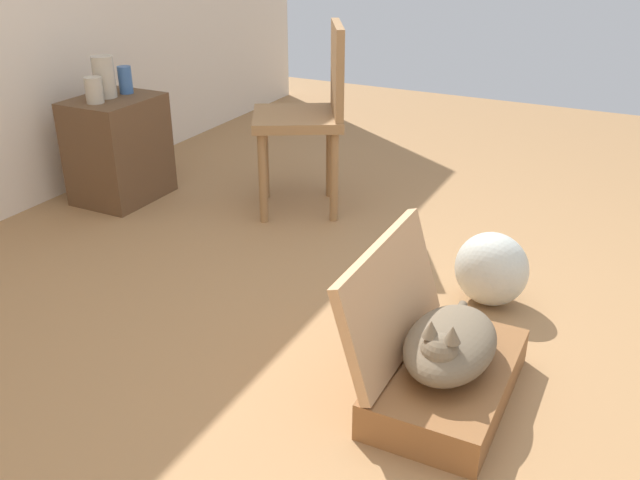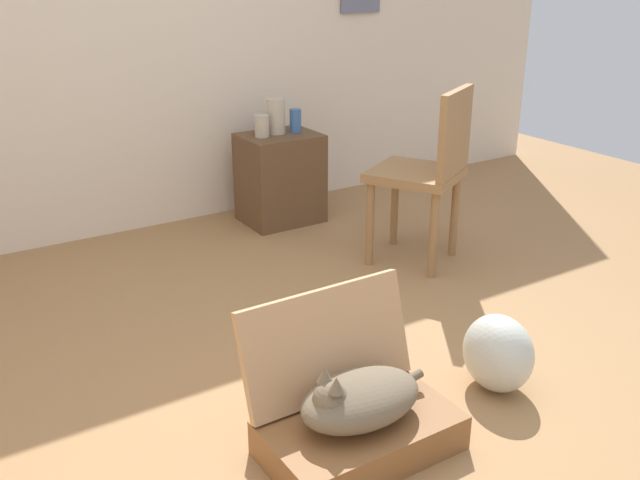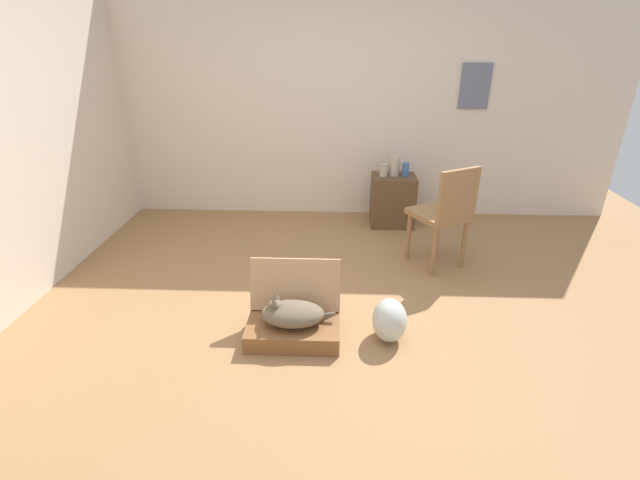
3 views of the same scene
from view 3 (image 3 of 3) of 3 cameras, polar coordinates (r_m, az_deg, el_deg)
ground_plane at (r=3.52m, az=1.30°, el=-9.43°), size 7.68×7.68×0.00m
wall_back at (r=5.21m, az=2.04°, el=17.32°), size 6.40×0.15×2.60m
wall_left at (r=4.32m, az=-33.80°, el=11.71°), size 0.12×4.80×2.60m
suitcase_base at (r=3.24m, az=-3.42°, el=-11.50°), size 0.66×0.39×0.13m
suitcase_lid at (r=3.27m, az=-3.18°, el=-5.72°), size 0.66×0.15×0.38m
cat at (r=3.15m, az=-3.66°, el=-9.29°), size 0.52×0.28×0.22m
plastic_bag_white at (r=3.22m, az=8.87°, el=-10.07°), size 0.24×0.30×0.31m
side_table at (r=5.09m, az=9.24°, el=5.02°), size 0.48×0.38×0.57m
vase_tall at (r=4.97m, az=8.14°, el=8.85°), size 0.09×0.09×0.13m
vase_short at (r=5.00m, az=10.89°, el=8.81°), size 0.07×0.07×0.15m
vase_round at (r=5.01m, az=9.51°, el=9.37°), size 0.11×0.11×0.22m
chair at (r=4.12m, az=15.65°, el=3.41°), size 0.60×0.61×0.97m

